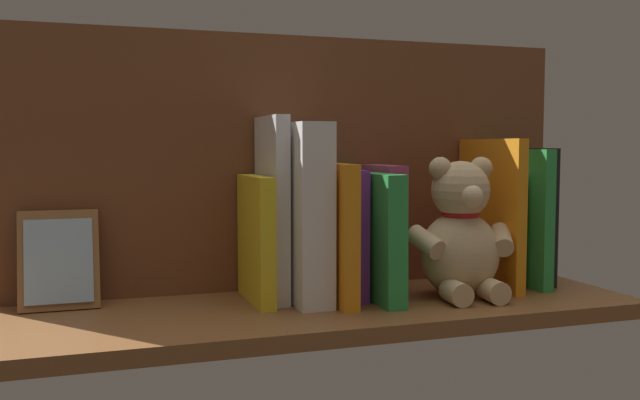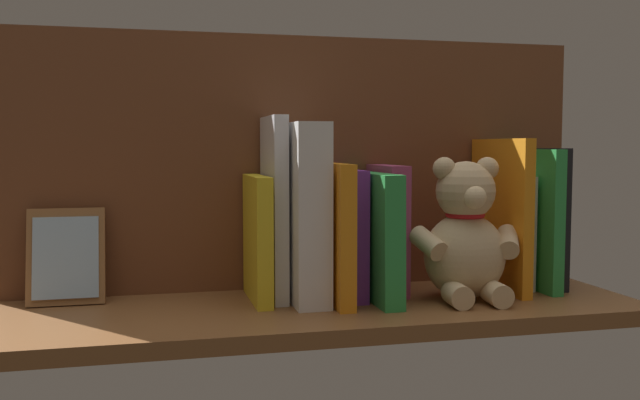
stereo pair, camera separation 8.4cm
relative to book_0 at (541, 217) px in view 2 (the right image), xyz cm
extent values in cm
cube|color=brown|center=(37.12, 4.68, -11.93)|extent=(89.85, 29.36, 2.20)
cube|color=brown|center=(37.12, -7.75, 8.56)|extent=(89.85, 1.50, 38.78)
cube|color=black|center=(0.00, 0.00, 0.00)|extent=(2.10, 13.19, 21.65)
cube|color=green|center=(2.44, 1.27, -0.08)|extent=(1.83, 15.74, 21.50)
cube|color=silver|center=(5.27, -0.65, -2.12)|extent=(2.87, 11.89, 17.42)
cube|color=orange|center=(8.03, 1.81, 0.71)|extent=(1.69, 16.80, 23.08)
ellipsoid|color=#D1B284|center=(16.13, 6.51, -4.63)|extent=(12.74, 11.63, 12.39)
sphere|color=#D1B284|center=(16.13, 6.51, 4.76)|extent=(8.52, 8.52, 8.52)
sphere|color=#D1B284|center=(12.95, 6.82, 7.96)|extent=(3.29, 3.29, 3.29)
sphere|color=#D1B284|center=(19.31, 6.20, 7.96)|extent=(3.29, 3.29, 3.29)
sphere|color=beige|center=(16.48, 10.12, 4.12)|extent=(3.29, 3.29, 3.29)
cylinder|color=#D1B284|center=(10.42, 8.62, -2.46)|extent=(5.25, 6.75, 4.58)
cylinder|color=#D1B284|center=(22.14, 7.48, -2.46)|extent=(4.33, 6.62, 4.58)
cylinder|color=#D1B284|center=(13.87, 12.02, -9.18)|extent=(3.73, 4.94, 3.29)
cylinder|color=#D1B284|center=(19.42, 11.48, -9.18)|extent=(3.73, 4.94, 3.29)
torus|color=red|center=(16.13, 6.51, 1.37)|extent=(6.18, 6.18, 0.97)
cube|color=#B23F72|center=(25.37, -0.64, -1.26)|extent=(3.00, 11.92, 19.13)
cube|color=green|center=(28.80, 2.98, -1.74)|extent=(3.10, 19.15, 18.19)
cube|color=purple|center=(32.05, 0.46, -1.53)|extent=(2.62, 14.11, 18.60)
cube|color=orange|center=(34.95, 2.58, -1.03)|extent=(2.23, 18.34, 19.58)
cube|color=white|center=(38.88, 1.64, 1.78)|extent=(4.68, 16.26, 25.21)
cube|color=silver|center=(42.70, -0.34, 2.29)|extent=(1.99, 12.50, 26.23)
cube|color=yellow|center=(45.28, 0.58, -1.92)|extent=(2.22, 14.36, 17.81)
cube|color=brown|center=(71.54, -3.94, -4.28)|extent=(10.42, 4.87, 13.42)
cube|color=#99B7D1|center=(71.54, -3.22, -4.28)|extent=(8.75, 3.47, 11.10)
camera|label=1|loc=(68.10, 96.49, 11.11)|focal=39.40mm
camera|label=2|loc=(60.08, 98.82, 11.11)|focal=39.40mm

